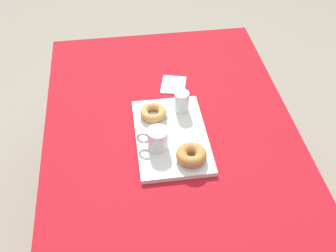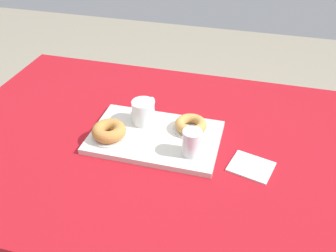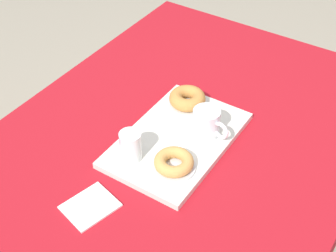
% 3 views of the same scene
% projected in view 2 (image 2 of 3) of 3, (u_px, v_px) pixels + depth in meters
% --- Properties ---
extents(dining_table, '(1.55, 1.05, 0.73)m').
position_uv_depth(dining_table, '(161.00, 159.00, 1.33)').
color(dining_table, '#A8141E').
rests_on(dining_table, ground).
extents(serving_tray, '(0.45, 0.29, 0.02)m').
position_uv_depth(serving_tray, '(155.00, 137.00, 1.28)').
color(serving_tray, silver).
rests_on(serving_tray, dining_table).
extents(tea_mug_left, '(0.08, 0.12, 0.09)m').
position_uv_depth(tea_mug_left, '(144.00, 112.00, 1.32)').
color(tea_mug_left, white).
rests_on(tea_mug_left, serving_tray).
extents(water_glass_near, '(0.06, 0.06, 0.09)m').
position_uv_depth(water_glass_near, '(192.00, 144.00, 1.17)').
color(water_glass_near, white).
rests_on(water_glass_near, serving_tray).
extents(donut_plate_left, '(0.12, 0.12, 0.01)m').
position_uv_depth(donut_plate_left, '(110.00, 137.00, 1.26)').
color(donut_plate_left, silver).
rests_on(donut_plate_left, serving_tray).
extents(sugar_donut_left, '(0.12, 0.12, 0.04)m').
position_uv_depth(sugar_donut_left, '(109.00, 131.00, 1.25)').
color(sugar_donut_left, '#BC7F3D').
rests_on(sugar_donut_left, donut_plate_left).
extents(donut_plate_right, '(0.12, 0.12, 0.01)m').
position_uv_depth(donut_plate_right, '(191.00, 129.00, 1.30)').
color(donut_plate_right, silver).
rests_on(donut_plate_right, serving_tray).
extents(sugar_donut_right, '(0.11, 0.11, 0.03)m').
position_uv_depth(sugar_donut_right, '(191.00, 124.00, 1.29)').
color(sugar_donut_right, tan).
rests_on(sugar_donut_right, donut_plate_right).
extents(paper_napkin, '(0.16, 0.14, 0.01)m').
position_uv_depth(paper_napkin, '(251.00, 167.00, 1.17)').
color(paper_napkin, white).
rests_on(paper_napkin, dining_table).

